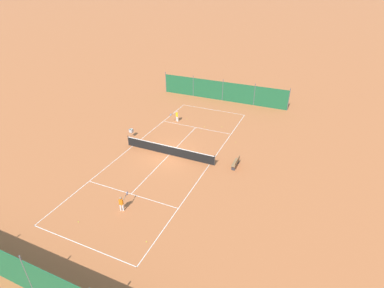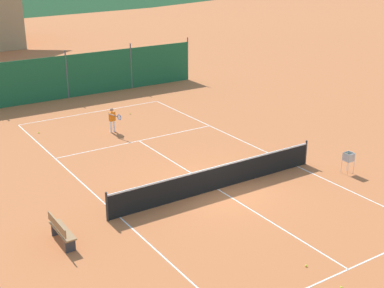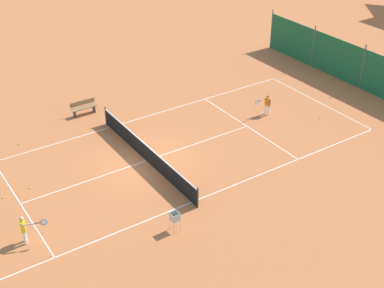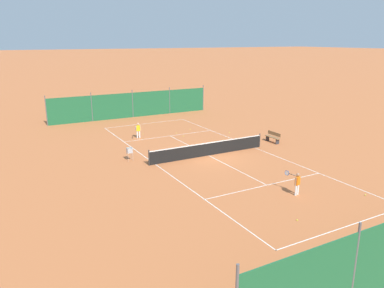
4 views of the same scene
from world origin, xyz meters
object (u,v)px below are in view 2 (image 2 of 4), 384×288
tennis_net (218,177)px  tennis_ball_far_corner (306,266)px  tennis_ball_service_box (130,114)px  ball_hopper (348,158)px  courtside_bench (61,231)px  player_near_baseline (113,118)px  tennis_ball_mid_court (341,287)px  tennis_ball_alley_right (39,133)px

tennis_net → tennis_ball_far_corner: (-0.92, -5.64, -0.47)m
tennis_ball_service_box → ball_hopper: size_ratio=0.07×
ball_hopper → courtside_bench: bearing=174.7°
tennis_ball_far_corner → player_near_baseline: bearing=88.2°
tennis_ball_mid_court → courtside_bench: courtside_bench is taller
player_near_baseline → ball_hopper: bearing=-59.5°
tennis_ball_alley_right → tennis_ball_service_box: bearing=4.3°
tennis_ball_alley_right → tennis_ball_far_corner: bearing=-80.2°
tennis_ball_alley_right → tennis_ball_mid_court: same height
tennis_ball_service_box → tennis_ball_alley_right: same height
player_near_baseline → tennis_ball_service_box: 3.13m
tennis_ball_far_corner → ball_hopper: bearing=32.8°
ball_hopper → tennis_ball_mid_court: bearing=-139.4°
player_near_baseline → tennis_ball_service_box: size_ratio=18.75×
tennis_ball_far_corner → tennis_ball_service_box: (2.50, 16.08, 0.00)m
player_near_baseline → ball_hopper: player_near_baseline is taller
tennis_ball_far_corner → courtside_bench: 7.45m
ball_hopper → tennis_ball_far_corner: bearing=-147.2°
tennis_ball_service_box → tennis_ball_mid_court: 17.53m
player_near_baseline → tennis_ball_far_corner: player_near_baseline is taller
tennis_ball_far_corner → courtside_bench: bearing=136.9°
player_near_baseline → courtside_bench: 10.53m
tennis_net → tennis_ball_far_corner: tennis_net is taller
tennis_ball_service_box → courtside_bench: courtside_bench is taller
tennis_ball_far_corner → tennis_ball_alley_right: 15.92m
player_near_baseline → tennis_ball_mid_court: player_near_baseline is taller
tennis_ball_mid_court → tennis_ball_alley_right: bearing=99.2°
tennis_ball_alley_right → courtside_bench: 10.96m
player_near_baseline → tennis_net: bearing=-86.6°
tennis_ball_service_box → tennis_ball_mid_court: (-2.45, -17.36, 0.00)m
tennis_ball_alley_right → ball_hopper: 14.72m
tennis_net → tennis_ball_alley_right: bearing=109.8°
tennis_net → courtside_bench: 6.37m
tennis_ball_mid_court → ball_hopper: bearing=40.6°
tennis_ball_alley_right → courtside_bench: bearing=-104.4°
tennis_ball_service_box → courtside_bench: (-7.93, -10.99, 0.42)m
tennis_net → tennis_ball_far_corner: 5.74m
tennis_net → tennis_ball_far_corner: bearing=-99.2°
tennis_ball_service_box → ball_hopper: 12.65m
tennis_ball_far_corner → courtside_bench: (-5.43, 5.09, 0.42)m
tennis_net → ball_hopper: 5.55m
ball_hopper → tennis_ball_service_box: bearing=107.1°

